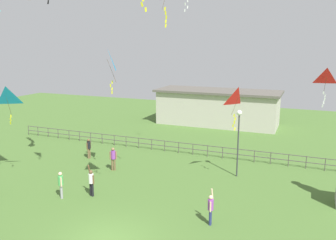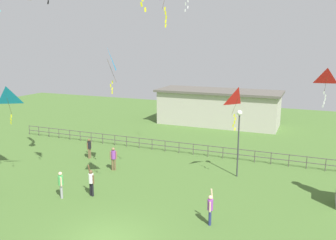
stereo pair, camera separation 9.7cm
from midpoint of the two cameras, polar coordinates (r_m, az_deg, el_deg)
lamppost at (r=24.02m, az=11.56°, el=-1.46°), size 0.36×0.36×4.65m
person_0 at (r=21.69m, az=-12.25°, el=-9.63°), size 0.49×0.35×1.91m
person_1 at (r=18.19m, az=7.04°, el=-13.93°), size 0.29×0.49×1.84m
person_2 at (r=21.87m, az=-16.91°, el=-9.77°), size 0.38×0.36×1.62m
person_3 at (r=25.67m, az=-8.75°, el=-6.01°), size 0.45×0.32×1.70m
person_5 at (r=28.72m, az=-12.60°, el=-4.32°), size 0.30×0.48×1.60m
kite_0 at (r=24.10m, az=-24.62°, el=3.26°), size 1.39×1.28×2.42m
kite_3 at (r=22.24m, az=11.47°, el=3.39°), size 1.12×1.17×2.77m
kite_7 at (r=22.78m, az=-9.71°, el=9.56°), size 0.94×1.07×2.97m
kite_8 at (r=24.98m, az=24.52°, el=6.21°), size 1.15×0.89×2.58m
waterfront_railing at (r=29.02m, az=4.42°, el=-4.52°), size 36.03×0.06×0.95m
pavilion_building at (r=40.27m, az=8.26°, el=2.07°), size 13.85×5.34×3.94m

